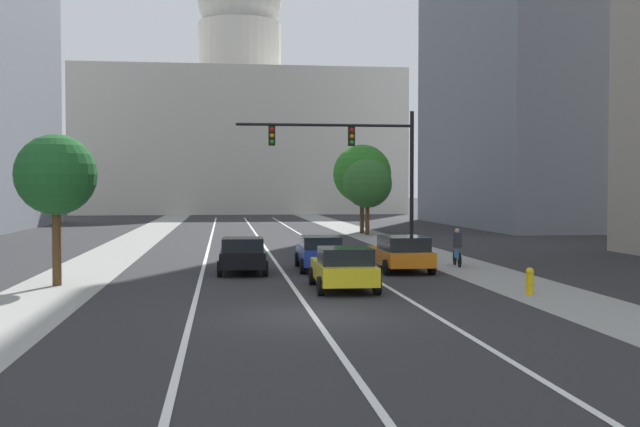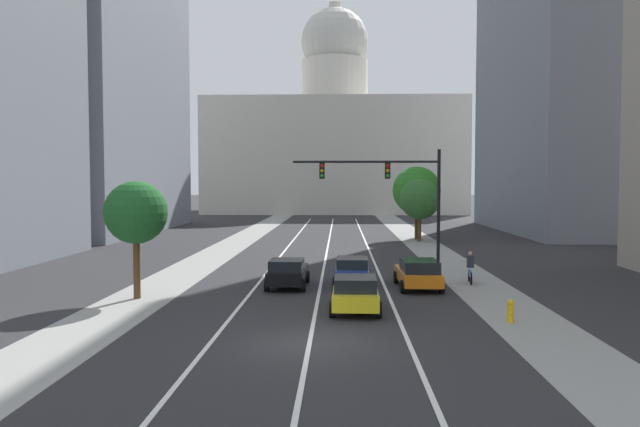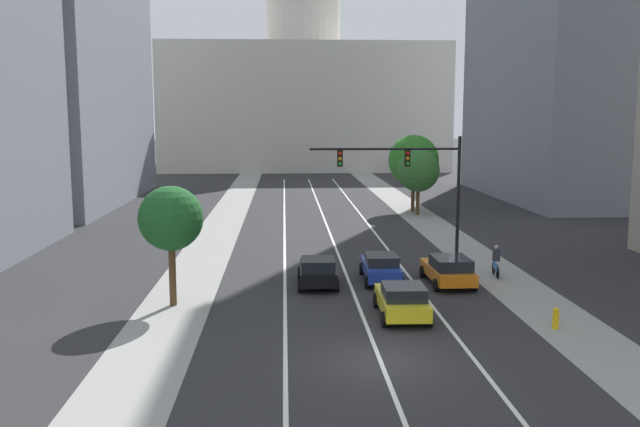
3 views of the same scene
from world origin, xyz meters
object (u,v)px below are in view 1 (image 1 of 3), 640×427
at_px(capitol_building, 240,130).
at_px(car_black, 243,255).
at_px(traffic_signal_mast, 359,154).
at_px(street_tree_mid_right, 362,174).
at_px(car_blue, 320,252).
at_px(cyclist, 457,248).
at_px(car_yellow, 344,268).
at_px(fire_hydrant, 530,281).
at_px(street_tree_near_right, 367,183).
at_px(car_orange, 401,253).
at_px(street_tree_mid_left, 56,175).

xyz_separation_m(capitol_building, car_black, (-1.67, -81.50, -11.28)).
bearing_deg(traffic_signal_mast, street_tree_mid_right, 79.15).
relative_size(car_blue, cyclist, 2.55).
distance_m(car_yellow, fire_hydrant, 6.24).
relative_size(car_black, street_tree_near_right, 0.71).
bearing_deg(car_black, car_yellow, -148.24).
bearing_deg(car_black, street_tree_near_right, -20.70).
height_order(car_orange, fire_hydrant, car_orange).
distance_m(car_blue, street_tree_mid_left, 11.33).
bearing_deg(car_black, street_tree_mid_right, -19.08).
xyz_separation_m(car_blue, fire_hydrant, (5.92, -8.40, -0.30)).
height_order(traffic_signal_mast, street_tree_mid_left, traffic_signal_mast).
relative_size(car_yellow, fire_hydrant, 4.74).
bearing_deg(street_tree_mid_right, car_blue, -104.20).
height_order(street_tree_mid_right, street_tree_near_right, street_tree_mid_right).
bearing_deg(fire_hydrant, car_blue, 125.19).
bearing_deg(fire_hydrant, capitol_building, 94.87).
bearing_deg(street_tree_near_right, traffic_signal_mast, -102.11).
bearing_deg(cyclist, car_blue, 102.20).
relative_size(capitol_building, fire_hydrant, 49.18).
height_order(cyclist, street_tree_mid_right, street_tree_mid_right).
distance_m(capitol_building, street_tree_mid_right, 55.78).
bearing_deg(car_black, car_blue, -75.69).
relative_size(car_blue, street_tree_near_right, 0.76).
height_order(car_yellow, fire_hydrant, car_yellow).
bearing_deg(car_blue, street_tree_mid_right, -12.87).
height_order(car_orange, car_black, car_orange).
height_order(capitol_building, car_orange, capitol_building).
relative_size(fire_hydrant, cyclist, 0.53).
relative_size(car_black, fire_hydrant, 4.49).
xyz_separation_m(fire_hydrant, street_tree_near_right, (0.70, 32.37, 3.41)).
distance_m(car_blue, street_tree_mid_right, 27.15).
relative_size(capitol_building, street_tree_near_right, 7.80).
bearing_deg(fire_hydrant, car_orange, 108.94).
xyz_separation_m(street_tree_mid_right, street_tree_near_right, (0.03, -2.08, -0.76)).
bearing_deg(street_tree_near_right, car_black, -111.93).
xyz_separation_m(traffic_signal_mast, cyclist, (3.73, -4.40, -4.35)).
bearing_deg(street_tree_mid_left, car_blue, 21.73).
distance_m(cyclist, street_tree_mid_right, 25.61).
bearing_deg(car_yellow, street_tree_near_right, -11.23).
distance_m(street_tree_mid_right, street_tree_mid_left, 34.40).
bearing_deg(car_blue, car_black, 104.41).
height_order(fire_hydrant, street_tree_mid_right, street_tree_mid_right).
bearing_deg(street_tree_mid_left, traffic_signal_mast, 35.84).
bearing_deg(capitol_building, traffic_signal_mast, -86.78).
bearing_deg(fire_hydrant, car_yellow, 161.69).
distance_m(car_black, street_tree_mid_right, 28.87).
xyz_separation_m(cyclist, street_tree_mid_left, (-16.40, -4.75, 3.13)).
xyz_separation_m(traffic_signal_mast, street_tree_mid_left, (-12.67, -9.15, -1.22)).
height_order(capitol_building, cyclist, capitol_building).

